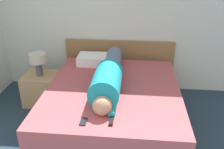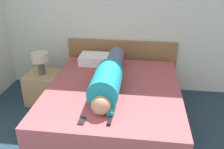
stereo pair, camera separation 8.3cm
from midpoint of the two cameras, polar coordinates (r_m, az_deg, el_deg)
The scene contains 9 objects.
wall_back at distance 4.02m, azimuth 2.89°, elevation 14.13°, with size 5.10×0.06×2.60m.
bed at distance 3.30m, azimuth 1.05°, elevation -7.49°, with size 1.67×1.91×0.59m.
headboard at distance 4.21m, azimuth 2.76°, elevation 2.20°, with size 1.79×0.04×0.85m.
nightstand at distance 4.02m, azimuth -14.72°, elevation -2.91°, with size 0.50×0.46×0.47m.
table_lamp at distance 3.82m, azimuth -15.50°, elevation 3.39°, with size 0.25×0.25×0.34m.
person_lying at distance 3.09m, azimuth 0.06°, elevation -0.55°, with size 0.34×1.60×0.34m.
pillow_near_headboard at distance 3.83m, azimuth -2.82°, elevation 3.47°, with size 0.52×0.33×0.14m.
tv_remote at distance 2.53m, azimuth 0.39°, elevation -10.51°, with size 0.04×0.15×0.02m.
cell_phone at distance 2.55m, azimuth -5.99°, elevation -10.52°, with size 0.06×0.13×0.01m.
Camera 2 is at (0.35, 0.00, 2.08)m, focal length 40.00 mm.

